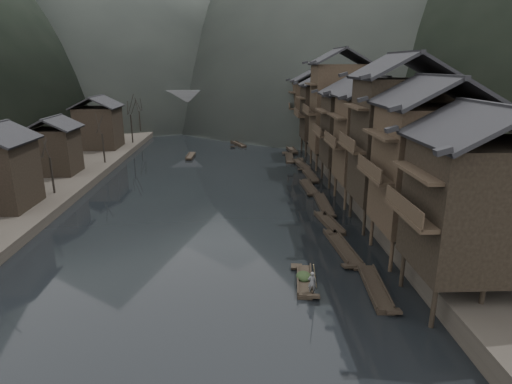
{
  "coord_description": "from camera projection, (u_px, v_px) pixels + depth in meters",
  "views": [
    {
      "loc": [
        3.17,
        -31.5,
        14.62
      ],
      "look_at": [
        4.81,
        9.06,
        2.5
      ],
      "focal_mm": 30.0,
      "sensor_mm": 36.0,
      "label": 1
    }
  ],
  "objects": [
    {
      "name": "water",
      "position": [
        201.0,
        255.0,
        34.22
      ],
      "size": [
        300.0,
        300.0,
        0.0
      ],
      "primitive_type": "plane",
      "color": "black",
      "rests_on": "ground"
    },
    {
      "name": "right_bank",
      "position": [
        424.0,
        148.0,
        73.61
      ],
      "size": [
        40.0,
        200.0,
        1.8
      ],
      "primitive_type": "cube",
      "color": "#2D2823",
      "rests_on": "ground"
    },
    {
      "name": "left_bank",
      "position": [
        9.0,
        153.0,
        70.98
      ],
      "size": [
        40.0,
        200.0,
        1.2
      ],
      "primitive_type": "cube",
      "color": "#2D2823",
      "rests_on": "ground"
    },
    {
      "name": "stilt_houses",
      "position": [
        357.0,
        114.0,
        50.88
      ],
      "size": [
        9.0,
        67.6,
        17.08
      ],
      "color": "black",
      "rests_on": "ground"
    },
    {
      "name": "left_houses",
      "position": [
        41.0,
        143.0,
        51.06
      ],
      "size": [
        8.1,
        53.2,
        8.73
      ],
      "color": "black",
      "rests_on": "left_bank"
    },
    {
      "name": "bare_trees",
      "position": [
        74.0,
        136.0,
        52.16
      ],
      "size": [
        3.71,
        73.27,
        7.43
      ],
      "color": "black",
      "rests_on": "left_bank"
    },
    {
      "name": "moored_sampans",
      "position": [
        311.0,
        187.0,
        52.49
      ],
      "size": [
        3.07,
        55.83,
        0.47
      ],
      "color": "black",
      "rests_on": "water"
    },
    {
      "name": "midriver_boats",
      "position": [
        218.0,
        139.0,
        85.98
      ],
      "size": [
        14.96,
        38.21,
        0.45
      ],
      "color": "black",
      "rests_on": "water"
    },
    {
      "name": "stone_bridge",
      "position": [
        225.0,
        106.0,
        101.69
      ],
      "size": [
        40.0,
        6.0,
        9.0
      ],
      "color": "#4C4C4F",
      "rests_on": "ground"
    },
    {
      "name": "hero_sampan",
      "position": [
        304.0,
        281.0,
        29.72
      ],
      "size": [
        1.57,
        4.9,
        0.43
      ],
      "color": "black",
      "rests_on": "water"
    },
    {
      "name": "cargo_heap",
      "position": [
        304.0,
        272.0,
        29.77
      ],
      "size": [
        1.06,
        1.39,
        0.64
      ],
      "primitive_type": "ellipsoid",
      "color": "black",
      "rests_on": "hero_sampan"
    },
    {
      "name": "boatman",
      "position": [
        312.0,
        279.0,
        27.84
      ],
      "size": [
        0.58,
        0.39,
        1.54
      ],
      "primitive_type": "imported",
      "rotation": [
        0.0,
        0.0,
        3.1
      ],
      "color": "#535355",
      "rests_on": "hero_sampan"
    },
    {
      "name": "bamboo_pole",
      "position": [
        317.0,
        247.0,
        27.18
      ],
      "size": [
        0.81,
        2.33,
        3.08
      ],
      "primitive_type": "cylinder",
      "rotation": [
        0.66,
        0.0,
        -0.32
      ],
      "color": "#8C7A51",
      "rests_on": "boatman"
    }
  ]
}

